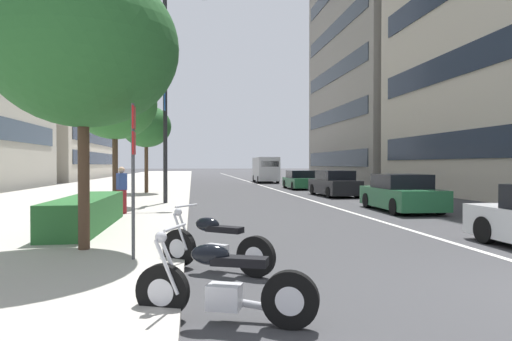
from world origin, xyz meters
The scene contains 17 objects.
sidewalk_right_plaza centered at (30.00, 11.57, 0.07)m, with size 160.00×10.92×0.15m, color #B2ADA3.
lane_centre_stripe centered at (35.00, 0.00, 0.00)m, with size 110.00×0.16×0.01m, color silver.
motorcycle_by_sign_pole centered at (0.46, 5.64, 0.42)m, with size 0.94×2.06×1.10m.
motorcycle_second_in_row centered at (2.92, 5.60, 0.43)m, with size 1.42×1.85×1.11m.
car_lead_in_lane centered at (11.67, -2.12, 0.67)m, with size 4.28×2.06×1.44m.
car_far_down_avenue centered at (19.92, -2.13, 0.70)m, with size 4.43×1.93×1.48m.
car_following_behind centered at (27.57, -2.02, 0.65)m, with size 4.53×1.98×1.38m.
delivery_van_ahead centered at (39.86, -1.44, 1.37)m, with size 6.21×2.25×2.55m.
parking_sign_by_curb centered at (3.41, 7.00, 1.87)m, with size 0.32×0.06×2.75m.
street_lamp_with_banners centered at (14.98, 6.88, 5.50)m, with size 1.26×2.06×9.19m.
clipped_hedge_bed centered at (7.56, 8.74, 0.56)m, with size 4.98×1.10×0.82m, color #28602D.
street_tree_by_lamp_post centered at (4.49, 8.09, 4.12)m, with size 3.72×3.72×5.56m.
street_tree_far_plaza centered at (13.96, 9.07, 4.27)m, with size 3.37×3.37×5.57m.
street_tree_mid_sidewalk centered at (22.31, 8.68, 4.08)m, with size 2.93×2.93×5.19m.
pedestrian_on_plaza centered at (10.93, 8.36, 0.95)m, with size 0.47×0.41×1.60m.
office_tower_mid_left centered at (37.98, -15.19, 14.97)m, with size 19.18×14.26×29.94m.
office_tower_far_right_block centered at (55.42, 28.85, 16.29)m, with size 28.70×21.75×32.57m.
Camera 1 is at (-4.57, 5.98, 1.82)m, focal length 30.97 mm.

